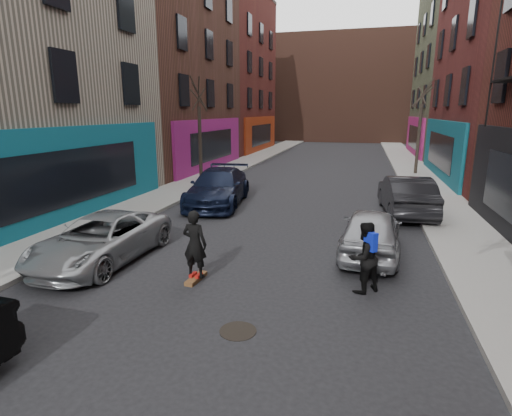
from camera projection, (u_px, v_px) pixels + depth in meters
The scene contains 14 objects.
sidewalk_left at pixel (254, 158), 34.60m from camera, with size 2.50×84.00×0.13m, color gray.
sidewalk_right at pixel (407, 163), 31.47m from camera, with size 2.50×84.00×0.13m, color gray.
buildings_left at pixel (55, 30), 21.35m from camera, with size 12.00×56.00×16.50m, color #5B1A1A.
building_far at pixel (346, 90), 55.81m from camera, with size 40.00×10.00×14.00m, color #47281E.
tree_left_far at pixel (199, 123), 22.54m from camera, with size 2.00×2.00×6.50m, color black, non-canonical shape.
tree_right_far at pixel (420, 119), 25.03m from camera, with size 2.00×2.00×6.80m, color black, non-canonical shape.
parked_left_far at pixel (101, 239), 10.87m from camera, with size 2.11×4.57×1.27m, color gray.
parked_left_end at pixel (218, 187), 17.52m from camera, with size 2.18×5.36×1.55m, color black.
parked_right_far at pixel (371, 231), 11.37m from camera, with size 1.62×4.04×1.38m, color gray.
parked_right_end at pixel (406, 195), 15.86m from camera, with size 1.64×4.71×1.55m, color black.
skateboard at pixel (196, 278), 9.73m from camera, with size 0.22×0.80×0.10m, color brown.
skateboarder at pixel (195, 244), 9.53m from camera, with size 0.61×0.40×1.67m, color black.
pedestrian at pixel (364, 257), 8.95m from camera, with size 1.01×1.00×1.64m.
manhole at pixel (238, 331), 7.49m from camera, with size 0.70×0.70×0.01m, color black.
Camera 1 is at (2.84, -3.43, 4.02)m, focal length 28.00 mm.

